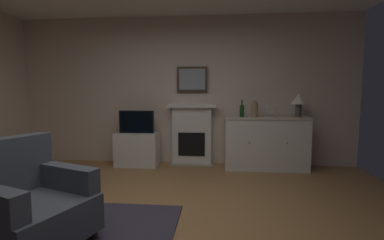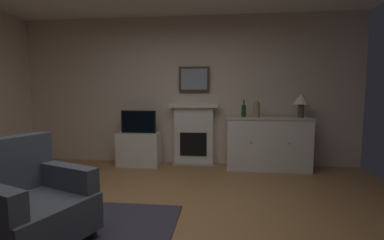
{
  "view_description": "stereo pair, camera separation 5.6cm",
  "coord_description": "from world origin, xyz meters",
  "px_view_note": "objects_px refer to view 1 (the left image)",
  "views": [
    {
      "loc": [
        0.63,
        -2.38,
        1.3
      ],
      "look_at": [
        0.35,
        0.66,
        1.0
      ],
      "focal_mm": 25.25,
      "sensor_mm": 36.0,
      "label": 1
    },
    {
      "loc": [
        0.69,
        -2.37,
        1.3
      ],
      "look_at": [
        0.35,
        0.66,
        1.0
      ],
      "focal_mm": 25.25,
      "sensor_mm": 36.0,
      "label": 2
    }
  ],
  "objects_px": {
    "wine_bottle": "(242,111)",
    "vase_decorative": "(255,109)",
    "wine_glass_center": "(269,110)",
    "table_lamp": "(299,101)",
    "tv_cabinet": "(137,149)",
    "armchair": "(28,204)",
    "sideboard_cabinet": "(266,143)",
    "wine_glass_right": "(276,110)",
    "tv_set": "(137,122)",
    "framed_picture": "(192,79)",
    "fireplace_unit": "(192,135)",
    "wine_glass_left": "(263,110)"
  },
  "relations": [
    {
      "from": "fireplace_unit",
      "to": "sideboard_cabinet",
      "type": "xyz_separation_m",
      "value": [
        1.29,
        -0.18,
        -0.1
      ]
    },
    {
      "from": "table_lamp",
      "to": "fireplace_unit",
      "type": "bearing_deg",
      "value": 174.42
    },
    {
      "from": "vase_decorative",
      "to": "tv_cabinet",
      "type": "relative_size",
      "value": 0.38
    },
    {
      "from": "tv_set",
      "to": "framed_picture",
      "type": "bearing_deg",
      "value": 13.31
    },
    {
      "from": "framed_picture",
      "to": "vase_decorative",
      "type": "xyz_separation_m",
      "value": [
        1.08,
        -0.27,
        -0.51
      ]
    },
    {
      "from": "sideboard_cabinet",
      "to": "wine_glass_right",
      "type": "xyz_separation_m",
      "value": [
        0.15,
        -0.01,
        0.57
      ]
    },
    {
      "from": "fireplace_unit",
      "to": "table_lamp",
      "type": "relative_size",
      "value": 2.75
    },
    {
      "from": "fireplace_unit",
      "to": "armchair",
      "type": "distance_m",
      "value": 3.03
    },
    {
      "from": "tv_cabinet",
      "to": "tv_set",
      "type": "xyz_separation_m",
      "value": [
        0.0,
        -0.02,
        0.5
      ]
    },
    {
      "from": "wine_bottle",
      "to": "wine_glass_right",
      "type": "xyz_separation_m",
      "value": [
        0.57,
        -0.01,
        0.01
      ]
    },
    {
      "from": "sideboard_cabinet",
      "to": "vase_decorative",
      "type": "height_order",
      "value": "vase_decorative"
    },
    {
      "from": "fireplace_unit",
      "to": "wine_bottle",
      "type": "height_order",
      "value": "wine_bottle"
    },
    {
      "from": "wine_bottle",
      "to": "vase_decorative",
      "type": "relative_size",
      "value": 1.03
    },
    {
      "from": "wine_bottle",
      "to": "tv_cabinet",
      "type": "relative_size",
      "value": 0.39
    },
    {
      "from": "vase_decorative",
      "to": "wine_bottle",
      "type": "bearing_deg",
      "value": 166.48
    },
    {
      "from": "wine_glass_center",
      "to": "tv_set",
      "type": "xyz_separation_m",
      "value": [
        -2.31,
        0.01,
        -0.23
      ]
    },
    {
      "from": "tv_cabinet",
      "to": "armchair",
      "type": "xyz_separation_m",
      "value": [
        -0.14,
        -2.65,
        0.08
      ]
    },
    {
      "from": "fireplace_unit",
      "to": "wine_glass_center",
      "type": "xyz_separation_m",
      "value": [
        1.33,
        -0.19,
        0.48
      ]
    },
    {
      "from": "wine_glass_center",
      "to": "armchair",
      "type": "bearing_deg",
      "value": -133.01
    },
    {
      "from": "framed_picture",
      "to": "table_lamp",
      "type": "distance_m",
      "value": 1.87
    },
    {
      "from": "sideboard_cabinet",
      "to": "framed_picture",
      "type": "bearing_deg",
      "value": 170.22
    },
    {
      "from": "table_lamp",
      "to": "wine_glass_center",
      "type": "xyz_separation_m",
      "value": [
        -0.48,
        -0.01,
        -0.16
      ]
    },
    {
      "from": "fireplace_unit",
      "to": "tv_set",
      "type": "xyz_separation_m",
      "value": [
        -0.98,
        -0.19,
        0.25
      ]
    },
    {
      "from": "wine_glass_left",
      "to": "fireplace_unit",
      "type": "bearing_deg",
      "value": 170.96
    },
    {
      "from": "table_lamp",
      "to": "tv_set",
      "type": "height_order",
      "value": "table_lamp"
    },
    {
      "from": "table_lamp",
      "to": "wine_bottle",
      "type": "relative_size",
      "value": 1.38
    },
    {
      "from": "wine_glass_center",
      "to": "armchair",
      "type": "relative_size",
      "value": 0.16
    },
    {
      "from": "fireplace_unit",
      "to": "wine_glass_right",
      "type": "height_order",
      "value": "fireplace_unit"
    },
    {
      "from": "framed_picture",
      "to": "tv_set",
      "type": "height_order",
      "value": "framed_picture"
    },
    {
      "from": "fireplace_unit",
      "to": "wine_glass_center",
      "type": "relative_size",
      "value": 6.67
    },
    {
      "from": "table_lamp",
      "to": "wine_glass_right",
      "type": "bearing_deg",
      "value": -178.82
    },
    {
      "from": "wine_glass_left",
      "to": "wine_glass_right",
      "type": "distance_m",
      "value": 0.22
    },
    {
      "from": "table_lamp",
      "to": "wine_bottle",
      "type": "height_order",
      "value": "table_lamp"
    },
    {
      "from": "wine_bottle",
      "to": "tv_cabinet",
      "type": "distance_m",
      "value": 1.98
    },
    {
      "from": "wine_bottle",
      "to": "wine_glass_center",
      "type": "relative_size",
      "value": 1.76
    },
    {
      "from": "table_lamp",
      "to": "tv_cabinet",
      "type": "height_order",
      "value": "table_lamp"
    },
    {
      "from": "fireplace_unit",
      "to": "wine_glass_left",
      "type": "relative_size",
      "value": 6.67
    },
    {
      "from": "fireplace_unit",
      "to": "wine_glass_left",
      "type": "xyz_separation_m",
      "value": [
        1.22,
        -0.19,
        0.48
      ]
    },
    {
      "from": "sideboard_cabinet",
      "to": "wine_glass_left",
      "type": "relative_size",
      "value": 8.55
    },
    {
      "from": "wine_glass_center",
      "to": "armchair",
      "type": "distance_m",
      "value": 3.64
    },
    {
      "from": "framed_picture",
      "to": "wine_glass_right",
      "type": "distance_m",
      "value": 1.55
    },
    {
      "from": "sideboard_cabinet",
      "to": "table_lamp",
      "type": "xyz_separation_m",
      "value": [
        0.52,
        0.0,
        0.73
      ]
    },
    {
      "from": "fireplace_unit",
      "to": "table_lamp",
      "type": "bearing_deg",
      "value": -5.58
    },
    {
      "from": "table_lamp",
      "to": "wine_glass_right",
      "type": "distance_m",
      "value": 0.41
    },
    {
      "from": "wine_glass_right",
      "to": "vase_decorative",
      "type": "height_order",
      "value": "vase_decorative"
    },
    {
      "from": "fireplace_unit",
      "to": "tv_set",
      "type": "bearing_deg",
      "value": -169.23
    },
    {
      "from": "tv_cabinet",
      "to": "vase_decorative",
      "type": "bearing_deg",
      "value": -1.81
    },
    {
      "from": "wine_bottle",
      "to": "tv_cabinet",
      "type": "height_order",
      "value": "wine_bottle"
    },
    {
      "from": "wine_glass_center",
      "to": "tv_cabinet",
      "type": "xyz_separation_m",
      "value": [
        -2.31,
        0.03,
        -0.73
      ]
    },
    {
      "from": "tv_set",
      "to": "armchair",
      "type": "height_order",
      "value": "tv_set"
    }
  ]
}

